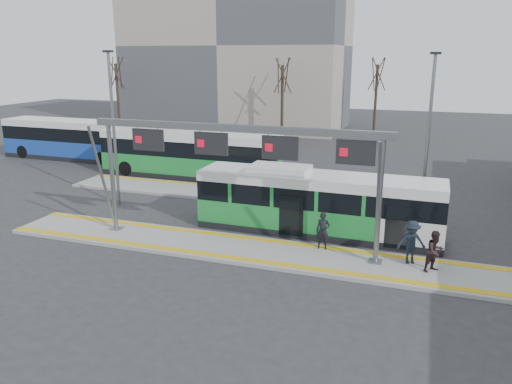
% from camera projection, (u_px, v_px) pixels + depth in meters
% --- Properties ---
extents(ground, '(120.00, 120.00, 0.00)m').
position_uv_depth(ground, '(243.00, 251.00, 21.28)').
color(ground, '#2D2D30').
rests_on(ground, ground).
extents(platform_main, '(22.00, 3.00, 0.15)m').
position_uv_depth(platform_main, '(243.00, 249.00, 21.26)').
color(platform_main, gray).
rests_on(platform_main, ground).
extents(platform_second, '(20.00, 3.00, 0.15)m').
position_uv_depth(platform_second, '(227.00, 194.00, 29.81)').
color(platform_second, gray).
rests_on(platform_second, ground).
extents(tactile_main, '(22.00, 2.65, 0.02)m').
position_uv_depth(tactile_main, '(243.00, 248.00, 21.24)').
color(tactile_main, gold).
rests_on(tactile_main, platform_main).
extents(tactile_second, '(20.00, 0.35, 0.02)m').
position_uv_depth(tactile_second, '(234.00, 187.00, 30.83)').
color(tactile_second, gold).
rests_on(tactile_second, platform_second).
extents(gantry, '(13.00, 1.68, 5.20)m').
position_uv_depth(gantry, '(236.00, 150.00, 20.48)').
color(gantry, slate).
rests_on(gantry, platform_main).
extents(apartment_block, '(24.50, 12.50, 18.40)m').
position_uv_depth(apartment_block, '(238.00, 44.00, 56.03)').
color(apartment_block, '#A79A8B').
rests_on(apartment_block, ground).
extents(hero_bus, '(11.25, 2.51, 3.08)m').
position_uv_depth(hero_bus, '(317.00, 204.00, 23.13)').
color(hero_bus, black).
rests_on(hero_bus, ground).
extents(bg_bus_green, '(12.45, 2.80, 3.10)m').
position_uv_depth(bg_bus_green, '(190.00, 155.00, 33.80)').
color(bg_bus_green, black).
rests_on(bg_bus_green, ground).
extents(bg_bus_blue, '(11.87, 2.77, 3.09)m').
position_uv_depth(bg_bus_blue, '(74.00, 140.00, 39.79)').
color(bg_bus_blue, black).
rests_on(bg_bus_blue, ground).
extents(passenger_a, '(0.61, 0.42, 1.59)m').
position_uv_depth(passenger_a, '(323.00, 231.00, 20.95)').
color(passenger_a, black).
rests_on(passenger_a, platform_main).
extents(passenger_b, '(0.98, 0.98, 1.60)m').
position_uv_depth(passenger_b, '(435.00, 251.00, 18.75)').
color(passenger_b, black).
rests_on(passenger_b, platform_main).
extents(passenger_c, '(1.26, 0.93, 1.75)m').
position_uv_depth(passenger_c, '(411.00, 242.00, 19.47)').
color(passenger_c, black).
rests_on(passenger_c, platform_main).
extents(tree_left, '(1.40, 1.40, 8.10)m').
position_uv_depth(tree_left, '(283.00, 76.00, 47.13)').
color(tree_left, '#382B21').
rests_on(tree_left, ground).
extents(tree_mid, '(1.40, 1.40, 8.10)m').
position_uv_depth(tree_mid, '(377.00, 75.00, 50.60)').
color(tree_mid, '#382B21').
rests_on(tree_mid, ground).
extents(tree_far, '(1.40, 1.40, 8.16)m').
position_uv_depth(tree_far, '(116.00, 73.00, 52.48)').
color(tree_far, '#382B21').
rests_on(tree_far, ground).
extents(lamp_west, '(0.50, 0.25, 8.32)m').
position_uv_depth(lamp_west, '(114.00, 126.00, 26.83)').
color(lamp_west, slate).
rests_on(lamp_west, ground).
extents(lamp_east, '(0.50, 0.25, 8.22)m').
position_uv_depth(lamp_east, '(428.00, 136.00, 23.82)').
color(lamp_east, slate).
rests_on(lamp_east, ground).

